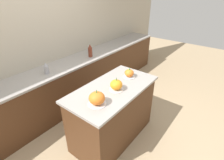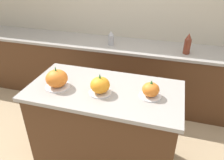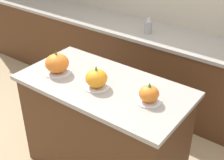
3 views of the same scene
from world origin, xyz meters
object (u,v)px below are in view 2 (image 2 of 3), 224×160
Objects in this scene: bottle_tall at (188,44)px; bottle_short at (111,38)px; pumpkin_cake_left at (57,79)px; pumpkin_cake_right at (151,90)px; pumpkin_cake_center at (100,85)px.

bottle_tall reaches higher than bottle_short.
pumpkin_cake_left is 1.20× the size of pumpkin_cake_right.
bottle_tall is (1.13, 1.21, 0.02)m from pumpkin_cake_left.
pumpkin_cake_left reaches higher than pumpkin_cake_right.
bottle_tall is at bearing 58.81° from pumpkin_cake_center.
bottle_short is (-0.27, 1.23, -0.00)m from pumpkin_cake_center.
pumpkin_cake_center is 1.40m from bottle_tall.
pumpkin_cake_left is 0.86× the size of bottle_tall.
bottle_tall reaches higher than pumpkin_cake_left.
pumpkin_cake_left is 1.13× the size of pumpkin_cake_center.
pumpkin_cake_center is (0.41, 0.01, -0.01)m from pumpkin_cake_left.
pumpkin_cake_right is 0.72× the size of bottle_tall.
bottle_tall is 1.36× the size of bottle_short.
pumpkin_cake_center is 1.04× the size of bottle_short.
bottle_short is at bearing 120.95° from pumpkin_cake_right.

